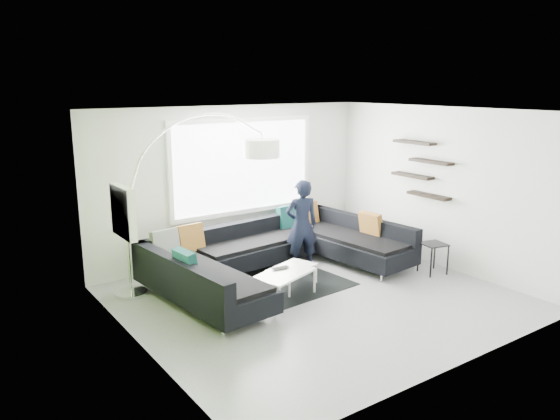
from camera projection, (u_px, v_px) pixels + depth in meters
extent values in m
plane|color=gray|center=(318.00, 299.00, 8.25)|extent=(5.50, 5.50, 0.00)
cube|color=silver|center=(233.00, 183.00, 9.93)|extent=(5.50, 0.04, 2.80)
cube|color=silver|center=(463.00, 251.00, 5.94)|extent=(5.50, 0.04, 2.80)
cube|color=silver|center=(137.00, 239.00, 6.40)|extent=(0.04, 5.00, 2.80)
cube|color=silver|center=(443.00, 188.00, 9.47)|extent=(0.04, 5.00, 2.80)
cube|color=silver|center=(321.00, 111.00, 7.62)|extent=(5.50, 5.00, 0.04)
cube|color=#6B9E33|center=(138.00, 238.00, 6.41)|extent=(0.01, 5.00, 2.80)
cube|color=white|center=(243.00, 166.00, 9.94)|extent=(2.96, 0.06, 1.68)
cube|color=white|center=(124.00, 212.00, 6.87)|extent=(0.12, 0.66, 0.66)
cube|color=black|center=(421.00, 169.00, 9.66)|extent=(0.20, 1.24, 0.95)
cube|color=black|center=(283.00, 267.00, 9.03)|extent=(4.34, 2.94, 0.43)
cube|color=black|center=(283.00, 245.00, 8.95)|extent=(4.34, 2.94, 0.32)
cube|color=brown|center=(283.00, 241.00, 8.93)|extent=(3.68, 0.58, 0.45)
cube|color=black|center=(276.00, 286.00, 8.75)|extent=(2.34, 1.78, 0.01)
cube|color=white|center=(288.00, 280.00, 8.43)|extent=(1.42, 1.10, 0.41)
cube|color=black|center=(433.00, 258.00, 9.31)|extent=(0.46, 0.46, 0.53)
imported|color=black|center=(302.00, 225.00, 9.42)|extent=(0.80, 0.72, 1.58)
imported|color=black|center=(282.00, 269.00, 8.30)|extent=(0.31, 0.22, 0.02)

